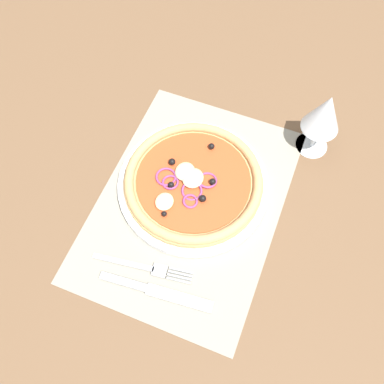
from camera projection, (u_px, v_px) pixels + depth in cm
name	position (u px, v px, depth cm)	size (l,w,h in cm)	color
ground_plane	(190.00, 206.00, 82.22)	(190.00, 140.00, 2.40)	brown
placemat	(190.00, 203.00, 80.98)	(46.59, 33.10, 0.40)	gray
plate	(193.00, 185.00, 81.74)	(28.78, 28.78, 1.39)	white
pizza	(193.00, 181.00, 80.15)	(26.27, 26.27, 2.63)	tan
fork	(148.00, 268.00, 74.56)	(4.05, 18.03, 0.44)	#B2B5BA
knife	(157.00, 291.00, 72.61)	(3.54, 20.07, 0.62)	#B2B5BA
wine_glass	(324.00, 115.00, 78.40)	(7.20, 7.20, 14.90)	silver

